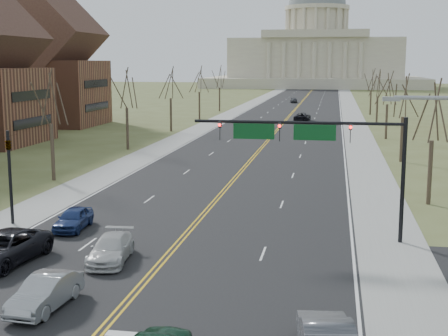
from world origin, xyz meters
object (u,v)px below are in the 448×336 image
at_px(car_sb_outer_lead, 3,248).
at_px(car_sb_inner_second, 111,249).
at_px(signal_mast, 314,141).
at_px(car_far_sb, 294,100).
at_px(car_sb_outer_second, 73,219).
at_px(car_far_nb, 302,117).
at_px(signal_left, 10,167).
at_px(car_sb_inner_lead, 45,292).

distance_m(car_sb_outer_lead, car_sb_inner_second, 5.44).
xyz_separation_m(signal_mast, car_far_sb, (-9.26, 124.86, -5.06)).
distance_m(car_sb_inner_second, car_sb_outer_second, 7.15).
bearing_deg(signal_mast, car_sb_inner_second, -148.52).
relative_size(car_sb_inner_second, car_far_sb, 1.12).
bearing_deg(car_far_nb, car_far_sb, -79.82).
relative_size(signal_left, car_sb_inner_lead, 1.42).
distance_m(signal_left, car_sb_inner_second, 11.23).
bearing_deg(car_sb_outer_lead, signal_left, 122.33).
bearing_deg(car_sb_inner_lead, signal_mast, 54.38).
xyz_separation_m(signal_mast, car_sb_outer_second, (-14.54, -0.58, -5.07)).
bearing_deg(car_far_nb, signal_mast, 98.11).
bearing_deg(signal_mast, car_far_nb, 93.40).
distance_m(signal_mast, car_far_nb, 74.76).
distance_m(signal_mast, car_sb_inner_second, 12.85).
height_order(signal_left, car_sb_outer_second, signal_left).
bearing_deg(signal_mast, car_sb_inner_lead, -129.86).
xyz_separation_m(car_sb_outer_lead, car_far_nb, (10.91, 81.96, -0.06)).
xyz_separation_m(signal_left, car_far_sb, (9.69, 124.86, -3.01)).
bearing_deg(car_sb_inner_second, signal_left, 138.04).
bearing_deg(car_sb_inner_lead, car_sb_outer_lead, 137.23).
height_order(car_sb_inner_lead, car_far_sb, car_sb_inner_lead).
bearing_deg(car_sb_inner_second, car_far_nb, 78.81).
height_order(car_sb_outer_second, car_far_nb, car_far_nb).
height_order(car_sb_outer_lead, car_sb_inner_second, car_sb_outer_lead).
distance_m(signal_left, car_far_sb, 125.27).
xyz_separation_m(car_sb_inner_lead, car_sb_outer_second, (-3.99, 12.05, -0.02)).
bearing_deg(car_far_nb, car_sb_outer_second, 87.03).
bearing_deg(car_sb_inner_lead, signal_left, 127.84).
relative_size(car_sb_outer_lead, car_far_nb, 1.09).
relative_size(car_sb_outer_second, car_far_sb, 0.98).
distance_m(car_sb_outer_lead, car_sb_outer_second, 6.96).
bearing_deg(car_far_sb, car_sb_inner_second, -98.02).
relative_size(signal_mast, car_sb_outer_second, 3.04).
height_order(car_sb_outer_second, car_far_sb, car_far_sb).
relative_size(car_sb_inner_lead, car_sb_inner_second, 0.93).
bearing_deg(car_far_sb, car_sb_outer_second, -100.08).
bearing_deg(car_sb_outer_lead, car_far_nb, 89.06).
height_order(car_sb_inner_lead, car_sb_outer_second, car_sb_inner_lead).
xyz_separation_m(car_sb_inner_second, car_far_nb, (5.64, 80.63, 0.09)).
bearing_deg(car_sb_inner_second, car_sb_outer_lead, -173.00).
bearing_deg(car_sb_outer_lead, signal_mast, 32.70).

